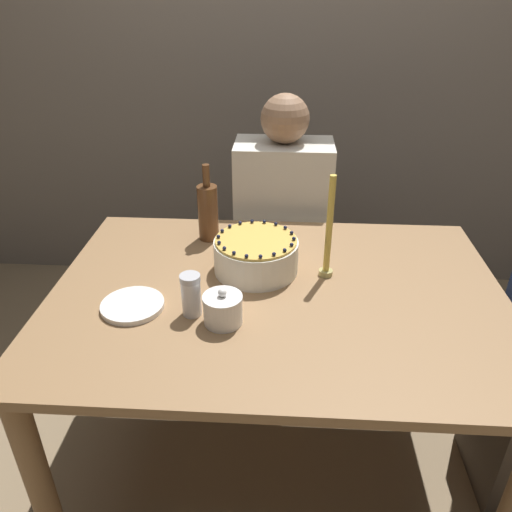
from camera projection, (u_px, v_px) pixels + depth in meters
ground_plane at (273, 460)px, 1.89m from camera, size 12.00×12.00×0.00m
wall_behind at (287, 46)px, 2.47m from camera, size 8.00×0.05×2.60m
dining_table at (277, 322)px, 1.57m from camera, size 1.38×0.98×0.77m
cake at (256, 255)px, 1.59m from camera, size 0.27×0.27×0.13m
sugar_bowl at (223, 309)px, 1.36m from camera, size 0.11×0.11×0.11m
sugar_shaker at (191, 295)px, 1.38m from camera, size 0.06×0.06×0.13m
plate_stack at (133, 305)px, 1.44m from camera, size 0.18×0.18×0.02m
candle at (329, 236)px, 1.53m from camera, size 0.04×0.04×0.34m
bottle at (208, 211)px, 1.77m from camera, size 0.07×0.07×0.28m
person_man_blue_shirt at (281, 251)px, 2.23m from camera, size 0.40×0.34×1.21m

